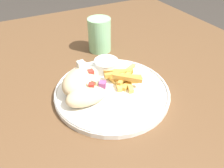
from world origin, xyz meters
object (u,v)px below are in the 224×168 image
Objects in this scene: plate at (112,91)px; pita_sandwich_near at (89,94)px; fries_pile at (123,78)px; pita_sandwich_far at (81,80)px; sauce_ramekin at (106,65)px; water_glass at (100,36)px.

plate is 0.08m from pita_sandwich_near.
fries_pile is (0.12, 0.03, -0.01)m from pita_sandwich_near.
plate is 2.15× the size of pita_sandwich_far.
pita_sandwich_near is 1.67× the size of sauce_ramekin.
pita_sandwich_near is at bearing -122.76° from pita_sandwich_far.
pita_sandwich_far reaches higher than pita_sandwich_near.
sauce_ramekin is (0.10, 0.10, -0.00)m from pita_sandwich_near.
pita_sandwich_far is at bearing -150.88° from sauce_ramekin.
pita_sandwich_far is 0.25m from water_glass.
sauce_ramekin is at bearing -107.74° from water_glass.
water_glass is at bearing 72.51° from plate.
pita_sandwich_far reaches higher than sauce_ramekin.
plate is 4.24× the size of sauce_ramekin.
water_glass is at bearing 21.52° from pita_sandwich_far.
sauce_ramekin is (0.03, 0.09, 0.02)m from plate.
plate is 0.05m from fries_pile.
plate is 2.73× the size of fries_pile.
fries_pile is at bearing -40.25° from pita_sandwich_far.
sauce_ramekin is at bearing -3.47° from pita_sandwich_far.
fries_pile is 0.07m from sauce_ramekin.
water_glass reaches higher than pita_sandwich_near.
plate is 0.25m from water_glass.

